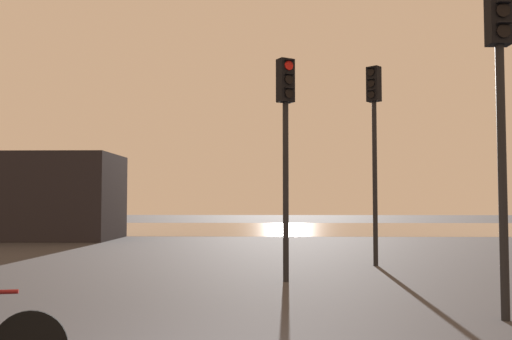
{
  "coord_description": "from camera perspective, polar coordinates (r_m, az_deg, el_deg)",
  "views": [
    {
      "loc": [
        0.75,
        -5.38,
        1.64
      ],
      "look_at": [
        0.5,
        5.0,
        2.2
      ],
      "focal_mm": 40.0,
      "sensor_mm": 36.0,
      "label": 1
    }
  ],
  "objects": [
    {
      "name": "traffic_light_far_right",
      "position": [
        14.89,
        11.74,
        4.11
      ],
      "size": [
        0.41,
        0.42,
        5.08
      ],
      "rotation": [
        0.0,
        0.0,
        2.45
      ],
      "color": "black",
      "rests_on": "ground"
    },
    {
      "name": "traffic_light_near_right",
      "position": [
        8.76,
        23.25,
        7.89
      ],
      "size": [
        0.33,
        0.35,
        4.73
      ],
      "rotation": [
        0.0,
        0.0,
        3.19
      ],
      "color": "black",
      "rests_on": "ground"
    },
    {
      "name": "traffic_light_center",
      "position": [
        11.78,
        2.99,
        4.38
      ],
      "size": [
        0.4,
        0.42,
        4.57
      ],
      "rotation": [
        0.0,
        0.0,
        3.68
      ],
      "color": "black",
      "rests_on": "ground"
    },
    {
      "name": "water_strip",
      "position": [
        34.16,
        0.11,
        -5.83
      ],
      "size": [
        80.0,
        16.0,
        0.01
      ],
      "primitive_type": "cube",
      "color": "gray",
      "rests_on": "ground"
    }
  ]
}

